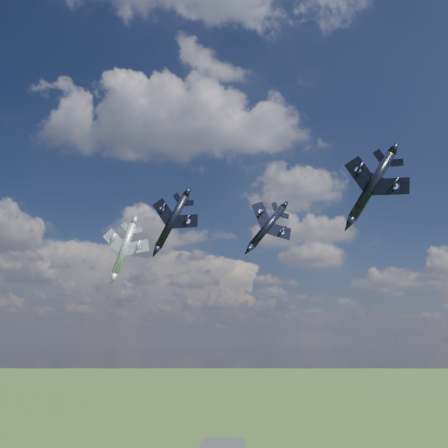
# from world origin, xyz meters

# --- Properties ---
(jet_lead_navy) EXTENTS (12.06, 14.81, 6.83)m
(jet_lead_navy) POSITION_xyz_m (-0.18, 4.99, 81.50)
(jet_lead_navy) COLOR black
(jet_right_navy) EXTENTS (14.40, 16.38, 7.84)m
(jet_right_navy) POSITION_xyz_m (28.61, -9.31, 82.16)
(jet_right_navy) COLOR black
(jet_high_navy) EXTENTS (15.92, 18.85, 9.86)m
(jet_high_navy) POSITION_xyz_m (17.00, 25.20, 85.67)
(jet_high_navy) COLOR black
(jet_left_silver) EXTENTS (11.51, 15.10, 6.04)m
(jet_left_silver) POSITION_xyz_m (-12.23, 20.92, 80.21)
(jet_left_silver) COLOR gray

